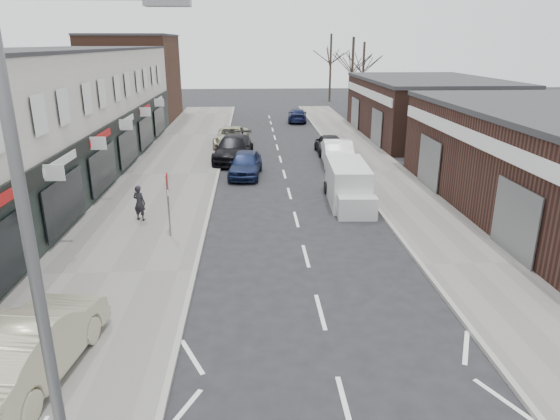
{
  "coord_description": "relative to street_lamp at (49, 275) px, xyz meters",
  "views": [
    {
      "loc": [
        -1.91,
        -6.72,
        7.44
      ],
      "look_at": [
        -1.09,
        7.63,
        2.6
      ],
      "focal_mm": 32.0,
      "sensor_mm": 36.0,
      "label": 1
    }
  ],
  "objects": [
    {
      "name": "pavement_left",
      "position": [
        -2.22,
        22.8,
        -4.56
      ],
      "size": [
        5.5,
        64.0,
        0.12
      ],
      "primitive_type": "cube",
      "color": "slate",
      "rests_on": "ground"
    },
    {
      "name": "pavement_right",
      "position": [
        10.28,
        22.8,
        -4.56
      ],
      "size": [
        3.5,
        64.0,
        0.12
      ],
      "primitive_type": "cube",
      "color": "slate",
      "rests_on": "ground"
    },
    {
      "name": "shop_terrace_left",
      "position": [
        -8.97,
        20.3,
        -1.07
      ],
      "size": [
        8.0,
        41.0,
        7.1
      ],
      "primitive_type": "cube",
      "color": "beige",
      "rests_on": "ground"
    },
    {
      "name": "brick_block_far",
      "position": [
        -8.97,
        45.8,
        -0.62
      ],
      "size": [
        8.0,
        10.0,
        8.0
      ],
      "primitive_type": "cube",
      "color": "#4A2C20",
      "rests_on": "ground"
    },
    {
      "name": "right_unit_far",
      "position": [
        17.03,
        34.8,
        -2.37
      ],
      "size": [
        10.0,
        16.0,
        4.5
      ],
      "primitive_type": "cube",
      "color": "#362018",
      "rests_on": "ground"
    },
    {
      "name": "tree_far_a",
      "position": [
        13.53,
        48.8,
        -4.62
      ],
      "size": [
        3.6,
        3.6,
        8.0
      ],
      "primitive_type": null,
      "color": "#382D26",
      "rests_on": "ground"
    },
    {
      "name": "tree_far_b",
      "position": [
        16.03,
        54.8,
        -4.62
      ],
      "size": [
        3.6,
        3.6,
        7.5
      ],
      "primitive_type": null,
      "color": "#382D26",
      "rests_on": "ground"
    },
    {
      "name": "tree_far_c",
      "position": [
        13.03,
        60.8,
        -4.62
      ],
      "size": [
        3.6,
        3.6,
        8.5
      ],
      "primitive_type": null,
      "color": "#382D26",
      "rests_on": "ground"
    },
    {
      "name": "street_lamp",
      "position": [
        0.0,
        0.0,
        0.0
      ],
      "size": [
        2.23,
        0.22,
        8.0
      ],
      "color": "slate",
      "rests_on": "pavement_left"
    },
    {
      "name": "warning_sign",
      "position": [
        -0.63,
        12.8,
        -2.42
      ],
      "size": [
        0.12,
        0.8,
        2.7
      ],
      "color": "slate",
      "rests_on": "pavement_left"
    },
    {
      "name": "white_van",
      "position": [
        7.23,
        17.01,
        -3.7
      ],
      "size": [
        1.97,
        5.06,
        1.94
      ],
      "rotation": [
        0.0,
        0.0,
        -0.05
      ],
      "color": "silver",
      "rests_on": "ground"
    },
    {
      "name": "sedan_on_pavement",
      "position": [
        -2.48,
        4.12,
        -3.7
      ],
      "size": [
        2.32,
        5.02,
        1.59
      ],
      "primitive_type": "imported",
      "rotation": [
        0.0,
        0.0,
        3.01
      ],
      "color": "#B5B191",
      "rests_on": "pavement_left"
    },
    {
      "name": "pedestrian",
      "position": [
        -2.25,
        14.79,
        -3.72
      ],
      "size": [
        0.67,
        0.57,
        1.55
      ],
      "primitive_type": "imported",
      "rotation": [
        0.0,
        0.0,
        2.73
      ],
      "color": "black",
      "rests_on": "pavement_left"
    },
    {
      "name": "parked_car_left_a",
      "position": [
        2.24,
        22.49,
        -3.88
      ],
      "size": [
        2.16,
        4.47,
        1.47
      ],
      "primitive_type": "imported",
      "rotation": [
        0.0,
        0.0,
        -0.1
      ],
      "color": "#152044",
      "rests_on": "ground"
    },
    {
      "name": "parked_car_left_b",
      "position": [
        1.42,
        26.51,
        -3.81
      ],
      "size": [
        2.81,
        5.78,
        1.62
      ],
      "primitive_type": "imported",
      "rotation": [
        0.0,
        0.0,
        -0.1
      ],
      "color": "black",
      "rests_on": "ground"
    },
    {
      "name": "parked_car_left_c",
      "position": [
        1.13,
        31.33,
        -3.91
      ],
      "size": [
        2.7,
        5.28,
        1.43
      ],
      "primitive_type": "imported",
      "rotation": [
        0.0,
        0.0,
        -0.06
      ],
      "color": "#AAA688",
      "rests_on": "ground"
    },
    {
      "name": "parked_car_right_a",
      "position": [
        8.03,
        25.18,
        -3.79
      ],
      "size": [
        2.09,
        5.13,
        1.65
      ],
      "primitive_type": "imported",
      "rotation": [
        0.0,
        0.0,
        3.07
      ],
      "color": "silver",
      "rests_on": "ground"
    },
    {
      "name": "parked_car_right_b",
      "position": [
        8.03,
        28.22,
        -3.89
      ],
      "size": [
        1.72,
        4.27,
        1.45
      ],
      "primitive_type": "imported",
      "rotation": [
        0.0,
        0.0,
        3.14
      ],
      "color": "black",
      "rests_on": "ground"
    },
    {
      "name": "parked_car_right_c",
      "position": [
        7.16,
        43.24,
        -3.98
      ],
      "size": [
        2.19,
        4.56,
        1.28
      ],
      "primitive_type": "imported",
      "rotation": [
        0.0,
        0.0,
        3.05
      ],
      "color": "#121838",
      "rests_on": "ground"
    }
  ]
}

